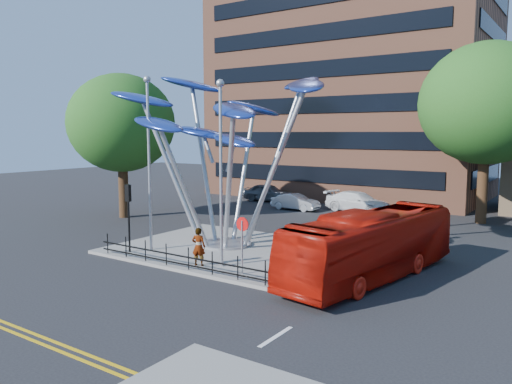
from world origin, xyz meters
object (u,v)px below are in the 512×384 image
Objects in this scene: parked_car_right at (358,202)px; street_lamp_right at (221,157)px; traffic_light_island at (128,204)px; tree_left at (121,123)px; red_bus at (372,245)px; tree_right at (487,104)px; pedestrian at (199,247)px; street_lamp_left at (149,148)px; no_entry_sign_island at (242,235)px; parked_car_mid at (295,202)px; leaf_sculpture at (225,119)px; parked_car_left at (268,193)px.

street_lamp_right is at bearing -168.31° from parked_car_right.
tree_left is at bearing 140.19° from traffic_light_island.
red_bus is at bearing -12.44° from tree_left.
street_lamp_right is (-7.50, -19.00, -2.94)m from tree_right.
tree_left is 5.91× the size of pedestrian.
traffic_light_island is at bearing -19.25° from pedestrian.
tree_right is 1.17× the size of tree_left.
street_lamp_left is at bearing 176.45° from parked_car_right.
tree_right reaches higher than no_entry_sign_island.
parked_car_mid is at bearing -93.49° from pedestrian.
leaf_sculpture is at bearing -178.36° from red_bus.
tree_right reaches higher than street_lamp_left.
parked_car_right is at bearing 78.03° from traffic_light_island.
pedestrian is at bearing -13.78° from street_lamp_left.
tree_right reaches higher than pedestrian.
parked_car_left is (-17.87, 1.00, -7.25)m from tree_right.
parked_car_right is at bearing 42.38° from tree_left.
no_entry_sign_island is at bearing -107.12° from tree_right.
no_entry_sign_island is 0.63× the size of parked_car_mid.
parked_car_mid is (-5.87, 17.02, -4.45)m from street_lamp_right.
tree_left reaches higher than parked_car_right.
tree_right is 18.37m from leaf_sculpture.
street_lamp_right reaches higher than red_bus.
parked_car_right is (4.50, 1.96, 0.13)m from parked_car_mid.
street_lamp_right is 1.56× the size of parked_car_right.
no_entry_sign_island is 0.24× the size of red_bus.
tree_left is 14.90m from parked_car_left.
red_bus is at bearing -176.42° from pedestrian.
tree_left reaches higher than street_lamp_left.
no_entry_sign_island is at bearing -137.74° from red_bus.
street_lamp_left is 7.47m from no_entry_sign_island.
traffic_light_island is at bearing -125.04° from leaf_sculpture.
tree_right reaches higher than street_lamp_right.
tree_right is 22.49m from street_lamp_left.
leaf_sculpture is 4.83m from street_lamp_right.
leaf_sculpture reaches higher than street_lamp_right.
red_bus is (-1.40, -16.54, -6.59)m from tree_right.
parked_car_left is at bearing 72.38° from tree_left.
street_lamp_left reaches higher than red_bus.
parked_car_right is (-0.45, 19.48, -0.25)m from pedestrian.
pedestrian is (1.64, -4.18, -5.85)m from leaf_sculpture.
parked_car_left is (-10.37, 20.00, -4.31)m from street_lamp_right.
street_lamp_left is 6.03m from pedestrian.
pedestrian is (4.58, 0.00, -1.59)m from traffic_light_island.
traffic_light_island is 7.05m from no_entry_sign_island.
parked_car_mid is at bearing -171.60° from tree_right.
tree_left is 1.00× the size of red_bus.
no_entry_sign_island is at bearing 0.13° from traffic_light_island.
traffic_light_island reaches higher than parked_car_left.
traffic_light_island reaches higher than pedestrian.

